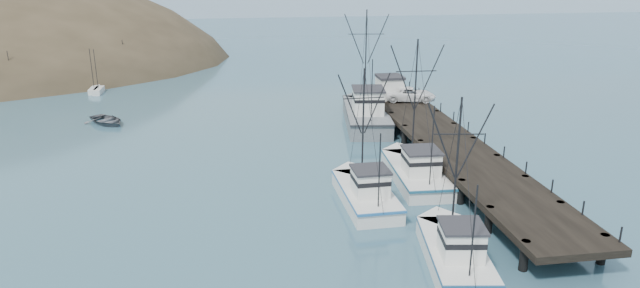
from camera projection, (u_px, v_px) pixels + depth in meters
The scene contains 12 objects.
ground at pixel (328, 252), 37.01m from camera, with size 400.00×400.00×0.00m, color #2E5367.
pier at pixel (447, 142), 53.53m from camera, with size 6.00×44.00×2.00m.
distant_ridge at pixel (275, 12), 198.01m from camera, with size 360.00×40.00×26.00m, color #9EB2C6.
distant_ridge_far at pixel (133, 10), 204.83m from camera, with size 180.00×25.00×18.00m, color silver.
moored_sailboats at pixel (89, 83), 84.76m from camera, with size 16.22×17.74×6.35m.
trawler_near at pixel (454, 250), 35.59m from camera, with size 4.73×10.59×10.76m.
trawler_mid at pixel (365, 192), 44.45m from camera, with size 3.87×10.72×10.72m.
trawler_far at pixel (415, 170), 48.87m from camera, with size 4.31×12.05×12.22m.
work_vessel at pixel (366, 113), 65.27m from camera, with size 6.36×15.68×13.04m.
pier_shed at pixel (390, 87), 68.25m from camera, with size 3.00×3.20×2.80m.
pickup_truck at pixel (410, 94), 67.20m from camera, with size 2.73×5.93×1.65m, color white.
motorboat at pixel (107, 124), 65.49m from camera, with size 3.88×5.43×1.13m, color #505359.
Camera 1 is at (-5.57, -32.47, 18.27)m, focal length 32.00 mm.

